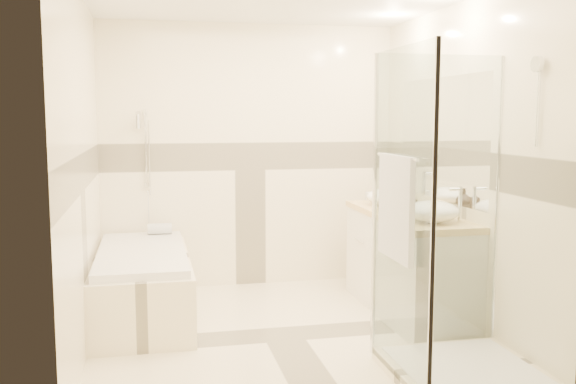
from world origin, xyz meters
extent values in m
cube|color=#FAECC7|center=(0.00, 0.00, -0.01)|extent=(2.80, 3.00, 0.01)
cube|color=#FFF0CB|center=(0.00, 1.50, 1.25)|extent=(2.80, 0.01, 2.50)
cube|color=#FFF0CB|center=(0.00, -1.50, 1.25)|extent=(2.80, 0.01, 2.50)
cube|color=#FFF0CB|center=(-1.40, 0.00, 1.25)|extent=(0.01, 3.00, 2.50)
cube|color=#FFF0CB|center=(1.40, 0.00, 1.25)|extent=(0.01, 3.00, 2.50)
cube|color=white|center=(1.39, 0.30, 1.45)|extent=(0.01, 1.60, 1.00)
cylinder|color=silver|center=(-0.97, 1.47, 1.35)|extent=(0.02, 0.02, 0.70)
cube|color=#FFF0CB|center=(-1.02, 0.65, 0.25)|extent=(0.75, 1.70, 0.50)
cube|color=white|center=(-1.02, 0.65, 0.53)|extent=(0.69, 1.60, 0.06)
ellipsoid|color=white|center=(-1.02, 0.65, 0.48)|extent=(0.56, 1.40, 0.16)
cube|color=white|center=(1.12, 0.30, 0.40)|extent=(0.55, 1.60, 0.80)
cylinder|color=silver|center=(0.83, -0.10, 0.55)|extent=(0.01, 0.24, 0.01)
cylinder|color=silver|center=(0.83, 0.70, 0.55)|extent=(0.01, 0.24, 0.01)
cube|color=#F2CD80|center=(1.12, 0.30, 0.83)|extent=(0.57, 1.62, 0.05)
cube|color=#FFF0CB|center=(0.95, -1.05, 0.04)|extent=(0.90, 0.90, 0.08)
cube|color=white|center=(0.95, -1.05, 0.09)|extent=(0.80, 0.80, 0.01)
cube|color=white|center=(0.51, -1.05, 1.04)|extent=(0.01, 0.90, 2.00)
cube|color=white|center=(0.95, -0.61, 1.04)|extent=(0.90, 0.01, 2.00)
cylinder|color=silver|center=(0.50, -1.50, 1.04)|extent=(0.03, 0.03, 2.00)
cylinder|color=silver|center=(0.50, -0.60, 1.04)|extent=(0.03, 0.03, 2.00)
cylinder|color=silver|center=(1.40, -0.60, 1.04)|extent=(0.03, 0.03, 2.00)
cylinder|color=silver|center=(1.36, -1.05, 1.95)|extent=(0.03, 0.10, 0.10)
cylinder|color=silver|center=(0.47, -1.05, 1.40)|extent=(0.02, 0.60, 0.02)
cube|color=silver|center=(0.47, -1.05, 1.10)|extent=(0.04, 0.48, 0.62)
ellipsoid|color=white|center=(1.10, 0.72, 0.93)|extent=(0.38, 0.38, 0.15)
ellipsoid|color=white|center=(1.10, -0.19, 0.93)|extent=(0.40, 0.40, 0.16)
cylinder|color=silver|center=(1.33, 0.72, 1.00)|extent=(0.03, 0.03, 0.30)
cylinder|color=silver|center=(1.28, 0.72, 1.13)|extent=(0.11, 0.03, 0.03)
cylinder|color=silver|center=(1.33, -0.19, 0.98)|extent=(0.03, 0.03, 0.26)
cylinder|color=silver|center=(1.28, -0.19, 1.09)|extent=(0.09, 0.02, 0.02)
imported|color=black|center=(1.10, 0.22, 0.94)|extent=(0.10, 0.10, 0.17)
imported|color=black|center=(1.10, 0.41, 0.94)|extent=(0.15, 0.15, 0.17)
cube|color=silver|center=(1.10, 1.01, 0.89)|extent=(0.14, 0.23, 0.07)
cylinder|color=silver|center=(-0.87, 1.32, 0.61)|extent=(0.22, 0.10, 0.10)
camera|label=1|loc=(-0.95, -4.58, 1.64)|focal=40.00mm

